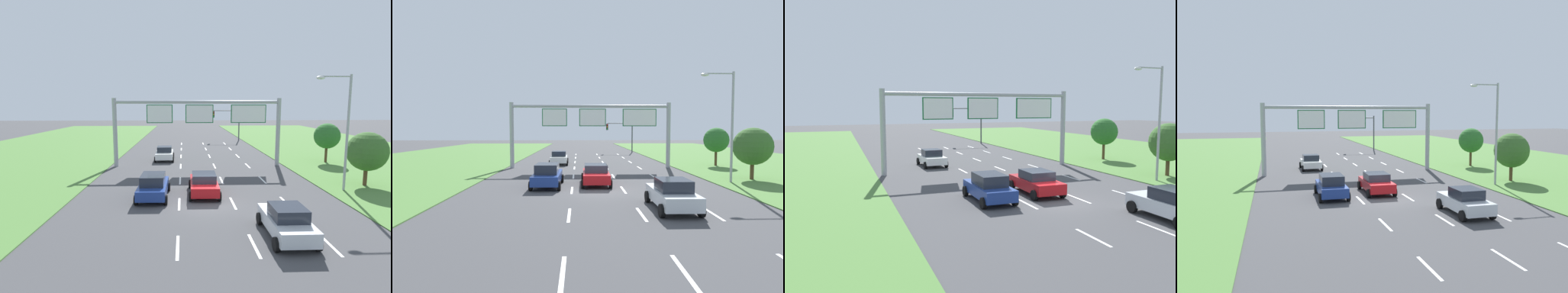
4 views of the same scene
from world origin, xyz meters
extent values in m
plane|color=#424244|center=(0.00, 0.00, 0.00)|extent=(200.00, 200.00, 0.00)
cube|color=#4C7A38|center=(21.00, 10.00, 0.03)|extent=(24.00, 120.00, 0.06)
cube|color=white|center=(-1.75, -12.00, 0.00)|extent=(0.14, 2.40, 0.01)
cube|color=white|center=(-1.75, -6.00, 0.00)|extent=(0.14, 2.40, 0.01)
cube|color=white|center=(-1.75, 0.00, 0.00)|extent=(0.14, 2.40, 0.01)
cube|color=white|center=(-1.75, 6.00, 0.00)|extent=(0.14, 2.40, 0.01)
cube|color=white|center=(-1.75, 12.00, 0.00)|extent=(0.14, 2.40, 0.01)
cube|color=white|center=(-1.75, 18.00, 0.00)|extent=(0.14, 2.40, 0.01)
cube|color=white|center=(-1.75, 24.00, 0.00)|extent=(0.14, 2.40, 0.01)
cube|color=white|center=(-1.75, 30.00, 0.00)|extent=(0.14, 2.40, 0.01)
cube|color=white|center=(1.75, -12.00, 0.00)|extent=(0.14, 2.40, 0.01)
cube|color=white|center=(1.75, -6.00, 0.00)|extent=(0.14, 2.40, 0.01)
cube|color=white|center=(1.75, 0.00, 0.00)|extent=(0.14, 2.40, 0.01)
cube|color=white|center=(1.75, 6.00, 0.00)|extent=(0.14, 2.40, 0.01)
cube|color=white|center=(1.75, 12.00, 0.00)|extent=(0.14, 2.40, 0.01)
cube|color=white|center=(1.75, 18.00, 0.00)|extent=(0.14, 2.40, 0.01)
cube|color=white|center=(1.75, 24.00, 0.00)|extent=(0.14, 2.40, 0.01)
cube|color=white|center=(1.75, 30.00, 0.00)|extent=(0.14, 2.40, 0.01)
cube|color=white|center=(5.25, -6.00, 0.00)|extent=(0.14, 2.40, 0.01)
cube|color=white|center=(5.25, 0.00, 0.00)|extent=(0.14, 2.40, 0.01)
cube|color=white|center=(5.25, 6.00, 0.00)|extent=(0.14, 2.40, 0.01)
cube|color=white|center=(5.25, 12.00, 0.00)|extent=(0.14, 2.40, 0.01)
cube|color=white|center=(5.25, 18.00, 0.00)|extent=(0.14, 2.40, 0.01)
cube|color=white|center=(5.25, 24.00, 0.00)|extent=(0.14, 2.40, 0.01)
cube|color=white|center=(5.25, 30.00, 0.00)|extent=(0.14, 2.40, 0.01)
cube|color=red|center=(-0.01, 2.15, 0.65)|extent=(1.96, 4.32, 0.65)
cube|color=#232833|center=(-0.01, 2.09, 1.25)|extent=(1.68, 1.99, 0.55)
cylinder|color=black|center=(-0.96, 3.76, 0.32)|extent=(0.23, 0.64, 0.64)
cylinder|color=black|center=(0.98, 3.73, 0.32)|extent=(0.23, 0.64, 0.64)
cylinder|color=black|center=(-1.00, 0.57, 0.32)|extent=(0.23, 0.64, 0.64)
cylinder|color=black|center=(0.93, 0.54, 0.32)|extent=(0.23, 0.64, 0.64)
cube|color=silver|center=(3.52, -5.05, 0.66)|extent=(1.83, 4.14, 0.67)
cube|color=#232833|center=(3.51, -5.24, 1.29)|extent=(1.56, 1.75, 0.59)
cylinder|color=black|center=(2.59, -3.53, 0.32)|extent=(0.22, 0.64, 0.64)
cylinder|color=black|center=(4.45, -3.54, 0.32)|extent=(0.22, 0.64, 0.64)
cylinder|color=black|center=(2.58, -6.56, 0.32)|extent=(0.22, 0.64, 0.64)
cylinder|color=black|center=(4.44, -6.57, 0.32)|extent=(0.22, 0.64, 0.64)
cube|color=white|center=(-3.62, 15.62, 0.64)|extent=(1.99, 4.03, 0.65)
cube|color=#232833|center=(-3.62, 15.66, 1.27)|extent=(1.65, 1.75, 0.60)
cylinder|color=black|center=(-4.62, 17.04, 0.32)|extent=(0.23, 0.64, 0.64)
cylinder|color=black|center=(-2.68, 17.09, 0.32)|extent=(0.23, 0.64, 0.64)
cylinder|color=black|center=(-4.56, 14.16, 0.32)|extent=(0.23, 0.64, 0.64)
cylinder|color=black|center=(-2.62, 14.20, 0.32)|extent=(0.23, 0.64, 0.64)
cube|color=navy|center=(-3.55, 1.50, 0.65)|extent=(1.92, 4.31, 0.66)
cube|color=#232833|center=(-3.55, 1.38, 1.32)|extent=(1.59, 2.20, 0.67)
cylinder|color=black|center=(-4.48, 3.10, 0.32)|extent=(0.23, 0.64, 0.64)
cylinder|color=black|center=(-2.57, 3.08, 0.32)|extent=(0.23, 0.64, 0.64)
cylinder|color=black|center=(-4.52, -0.08, 0.32)|extent=(0.23, 0.64, 0.64)
cylinder|color=black|center=(-2.61, -0.11, 0.32)|extent=(0.23, 0.64, 0.64)
cylinder|color=#9EA0A5|center=(-8.40, 12.20, 3.50)|extent=(0.44, 0.44, 7.00)
cylinder|color=#9EA0A5|center=(8.40, 12.20, 3.50)|extent=(0.44, 0.44, 7.00)
cylinder|color=#9EA0A5|center=(0.00, 12.20, 6.60)|extent=(16.80, 0.32, 0.32)
cube|color=#0C5B28|center=(-3.85, 12.20, 5.41)|extent=(2.64, 0.12, 1.87)
cube|color=white|center=(-3.85, 12.13, 5.41)|extent=(2.48, 0.01, 1.71)
cube|color=#0C5B28|center=(0.20, 12.20, 5.41)|extent=(2.85, 0.12, 1.87)
cube|color=white|center=(0.20, 12.13, 5.41)|extent=(2.69, 0.01, 1.71)
cube|color=#0C5B28|center=(5.25, 12.20, 5.41)|extent=(3.63, 0.12, 1.87)
cube|color=white|center=(5.25, 12.13, 5.41)|extent=(3.47, 0.01, 1.71)
cylinder|color=#47494F|center=(8.31, 34.00, 2.80)|extent=(0.20, 0.20, 5.60)
cylinder|color=#47494F|center=(6.06, 34.00, 5.25)|extent=(4.50, 0.14, 0.14)
cube|color=black|center=(3.81, 34.00, 4.60)|extent=(0.32, 0.36, 1.10)
sphere|color=red|center=(3.81, 33.80, 4.97)|extent=(0.22, 0.22, 0.22)
sphere|color=orange|center=(3.81, 33.80, 4.60)|extent=(0.22, 0.22, 0.22)
sphere|color=green|center=(3.81, 33.80, 4.23)|extent=(0.22, 0.22, 0.22)
cylinder|color=#9EA0A5|center=(10.45, 2.54, 4.25)|extent=(0.18, 0.18, 8.50)
cylinder|color=#9EA0A5|center=(9.35, 2.54, 8.35)|extent=(2.20, 0.10, 0.10)
ellipsoid|color=silver|center=(8.25, 2.54, 8.25)|extent=(0.64, 0.32, 0.24)
cylinder|color=#513823|center=(12.82, 3.79, 0.81)|extent=(0.29, 0.29, 1.62)
sphere|color=#355F27|center=(12.82, 3.79, 2.75)|extent=(3.04, 3.04, 3.04)
cylinder|color=#513823|center=(14.19, 13.36, 0.96)|extent=(0.27, 0.27, 1.92)
sphere|color=#296428|center=(14.19, 13.36, 2.95)|extent=(2.75, 2.75, 2.75)
camera|label=1|loc=(-1.47, -19.01, 6.43)|focal=28.00mm
camera|label=2|loc=(-1.28, -20.42, 4.09)|focal=28.00mm
camera|label=3|loc=(-11.86, -19.08, 5.63)|focal=35.00mm
camera|label=4|loc=(-7.57, -25.34, 6.05)|focal=35.00mm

